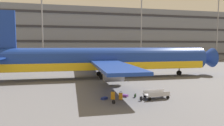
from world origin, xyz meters
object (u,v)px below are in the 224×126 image
at_px(suitcase_black, 124,96).
at_px(suitcase_red, 104,98).
at_px(backpack_purple, 114,102).
at_px(airliner, 106,60).
at_px(suitcase_teal, 121,96).
at_px(suitcase_laid_flat, 113,96).
at_px(backpack_large, 135,96).
at_px(backpack_orange, 141,99).
at_px(baggage_cart, 156,94).

distance_m(suitcase_black, suitcase_red, 2.44).
height_order(suitcase_black, backpack_purple, backpack_purple).
bearing_deg(airliner, suitcase_teal, -95.74).
bearing_deg(suitcase_laid_flat, airliner, 81.14).
bearing_deg(backpack_large, suitcase_teal, -162.28).
bearing_deg(backpack_orange, airliner, 91.83).
relative_size(airliner, backpack_purple, 89.44).
height_order(suitcase_laid_flat, baggage_cart, suitcase_laid_flat).
height_order(suitcase_red, backpack_large, backpack_large).
xyz_separation_m(suitcase_black, backpack_purple, (-1.81, -2.40, 0.09)).
distance_m(suitcase_black, backpack_large, 1.17).
relative_size(suitcase_laid_flat, suitcase_red, 1.22).
relative_size(airliner, backpack_orange, 77.20).
distance_m(airliner, suitcase_red, 14.45).
height_order(suitcase_teal, baggage_cart, suitcase_teal).
bearing_deg(baggage_cart, backpack_purple, -169.24).
relative_size(suitcase_red, backpack_purple, 1.74).
height_order(airliner, suitcase_black, airliner).
height_order(suitcase_red, backpack_purple, backpack_purple).
bearing_deg(baggage_cart, suitcase_laid_flat, 172.92).
distance_m(suitcase_laid_flat, backpack_large, 2.57).
bearing_deg(airliner, backpack_purple, -99.10).
bearing_deg(suitcase_black, suitcase_red, -166.56).
xyz_separation_m(backpack_orange, backpack_purple, (-2.99, -0.39, -0.04)).
height_order(suitcase_laid_flat, backpack_large, suitcase_laid_flat).
bearing_deg(backpack_orange, suitcase_red, 157.91).
height_order(suitcase_black, backpack_orange, backpack_orange).
xyz_separation_m(suitcase_black, backpack_orange, (1.18, -2.01, 0.12)).
relative_size(suitcase_red, backpack_large, 1.74).
xyz_separation_m(suitcase_red, backpack_orange, (3.55, -1.44, 0.12)).
height_order(suitcase_black, suitcase_red, suitcase_black).
bearing_deg(suitcase_teal, suitcase_laid_flat, 164.24).
distance_m(suitcase_laid_flat, baggage_cart, 4.62).
distance_m(suitcase_teal, baggage_cart, 3.84).
bearing_deg(backpack_purple, suitcase_teal, 50.36).
bearing_deg(backpack_large, baggage_cart, -24.25).
bearing_deg(backpack_purple, backpack_large, 33.09).
bearing_deg(suitcase_teal, airliner, 84.26).
relative_size(backpack_large, backpack_purple, 1.00).
bearing_deg(airliner, baggage_cart, -80.83).
relative_size(backpack_orange, baggage_cart, 0.16).
bearing_deg(suitcase_black, airliner, 87.01).
xyz_separation_m(suitcase_black, suitcase_laid_flat, (-1.51, -0.91, 0.33)).
xyz_separation_m(suitcase_red, backpack_large, (3.39, 0.01, 0.09)).
distance_m(backpack_large, backpack_orange, 1.46).
bearing_deg(suitcase_laid_flat, suitcase_teal, -15.76).
bearing_deg(suitcase_laid_flat, suitcase_black, 30.91).
xyz_separation_m(suitcase_teal, backpack_purple, (-1.06, -1.28, -0.19)).
relative_size(backpack_large, backpack_orange, 0.86).
bearing_deg(airliner, suitcase_red, -102.51).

